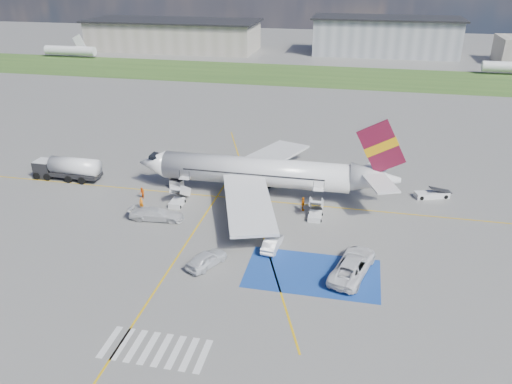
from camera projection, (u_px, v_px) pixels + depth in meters
ground at (230, 244)px, 57.79m from camera, size 400.00×400.00×0.00m
grass_strip at (314, 76)px, 142.06m from camera, size 400.00×30.00×0.01m
taxiway_line_main at (252, 200)px, 68.43m from camera, size 120.00×0.20×0.01m
taxiway_line_cross at (156, 289)px, 49.85m from camera, size 0.20×60.00×0.01m
taxiway_line_diag at (252, 200)px, 68.43m from camera, size 20.71×56.45×0.01m
staging_box at (312, 273)px, 52.36m from camera, size 14.00×8.00×0.01m
crosswalk at (156, 349)px, 42.16m from camera, size 9.00×4.00×0.01m
terminal_west at (174, 36)px, 181.31m from camera, size 60.00×22.00×10.00m
terminal_centre at (385, 37)px, 171.26m from camera, size 48.00×18.00×12.00m
airliner at (266, 172)px, 68.50m from camera, size 36.81×32.95×11.92m
airstairs_fwd at (178, 200)px, 67.03m from camera, size 1.90×5.20×3.60m
airstairs_aft at (315, 213)px, 63.56m from camera, size 1.90×5.20×3.60m
fuel_tanker at (68, 170)px, 74.34m from camera, size 10.30×3.16×3.48m
gpu_cart at (177, 185)px, 71.36m from camera, size 2.00×1.53×1.49m
belt_loader at (432, 195)px, 69.04m from camera, size 5.16×3.05×1.49m
car_silver_a at (207, 259)px, 53.33m from camera, size 4.06×5.40×1.71m
car_silver_b at (272, 243)px, 56.51m from camera, size 1.99×4.58×1.47m
van_white_a at (353, 263)px, 51.93m from camera, size 4.74×7.25×2.50m
van_white_b at (156, 212)px, 62.77m from camera, size 5.40×2.53×2.06m
crew_fwd at (141, 203)px, 65.62m from camera, size 0.63×0.45×1.61m
crew_nose at (142, 193)px, 68.49m from camera, size 1.00×0.96×1.62m
crew_aft at (303, 204)px, 65.13m from camera, size 0.53×1.15×1.91m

